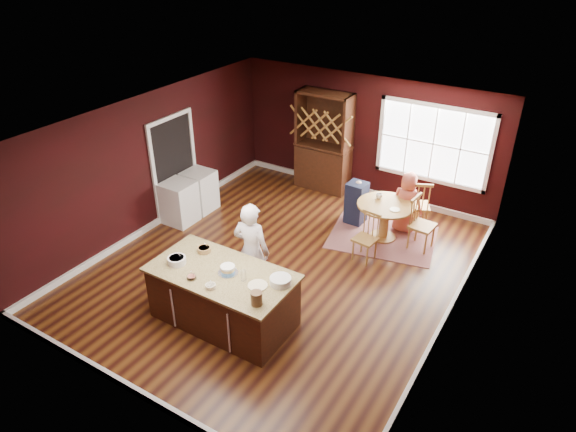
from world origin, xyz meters
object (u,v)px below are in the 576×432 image
at_px(baker, 252,251).
at_px(hutch, 324,142).
at_px(chair_east, 423,224).
at_px(high_chair, 356,202).
at_px(dining_table, 385,214).
at_px(chair_south, 365,237).
at_px(chair_north, 418,203).
at_px(washer, 179,202).
at_px(toddler, 358,185).
at_px(dryer, 200,191).
at_px(kitchen_island, 223,298).
at_px(layer_cake, 228,270).
at_px(seated_woman, 407,202).

relative_size(baker, hutch, 0.75).
relative_size(chair_east, high_chair, 1.15).
height_order(dining_table, hutch, hutch).
relative_size(chair_south, chair_north, 0.86).
distance_m(baker, washer, 2.94).
height_order(high_chair, toddler, toddler).
relative_size(chair_east, toddler, 4.09).
bearing_deg(dryer, chair_east, 12.02).
xyz_separation_m(kitchen_island, high_chair, (0.44, 3.85, 0.02)).
xyz_separation_m(baker, dryer, (-2.66, 1.83, -0.41)).
xyz_separation_m(baker, chair_east, (1.92, 2.81, -0.32)).
xyz_separation_m(kitchen_island, layer_cake, (0.10, 0.03, 0.54)).
xyz_separation_m(baker, toddler, (0.42, 3.13, -0.04)).
bearing_deg(chair_east, dining_table, 97.66).
distance_m(baker, chair_south, 2.26).
relative_size(chair_north, dryer, 1.24).
height_order(layer_cake, hutch, hutch).
relative_size(hutch, washer, 2.58).
bearing_deg(dining_table, layer_cake, -106.82).
height_order(kitchen_island, dryer, kitchen_island).
distance_m(hutch, washer, 3.49).
bearing_deg(dining_table, toddler, 154.98).
distance_m(seated_woman, dryer, 4.33).
distance_m(layer_cake, chair_south, 2.90).
height_order(dining_table, chair_north, chair_north).
bearing_deg(chair_east, layer_cake, 158.73).
distance_m(kitchen_island, baker, 0.88).
relative_size(high_chair, dryer, 1.06).
bearing_deg(hutch, washer, -120.83).
distance_m(chair_east, washer, 4.85).
relative_size(seated_woman, toddler, 4.88).
bearing_deg(baker, seated_woman, -121.49).
relative_size(kitchen_island, dining_table, 2.00).
bearing_deg(kitchen_island, baker, 90.38).
distance_m(dining_table, chair_east, 0.74).
bearing_deg(layer_cake, baker, 98.05).
relative_size(dining_table, high_chair, 1.18).
bearing_deg(dining_table, kitchen_island, -108.16).
distance_m(kitchen_island, dining_table, 3.75).
bearing_deg(hutch, layer_cake, -78.33).
distance_m(dining_table, toddler, 0.87).
bearing_deg(seated_woman, dryer, 19.12).
xyz_separation_m(layer_cake, dryer, (-2.76, 2.58, -0.54)).
bearing_deg(baker, chair_north, -122.20).
relative_size(layer_cake, seated_woman, 0.24).
bearing_deg(seated_woman, chair_north, -123.28).
bearing_deg(chair_south, chair_north, 83.00).
distance_m(kitchen_island, chair_north, 4.58).
bearing_deg(dryer, dining_table, 13.91).
relative_size(high_chair, washer, 1.05).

